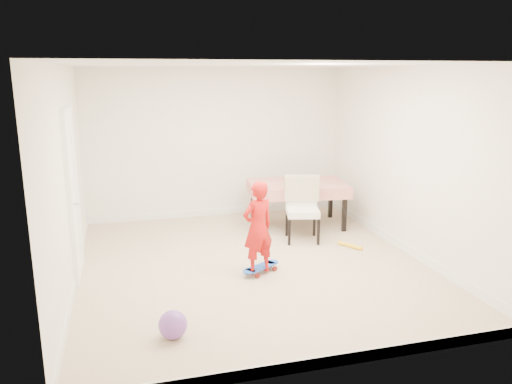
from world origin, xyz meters
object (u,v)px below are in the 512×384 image
object	(u,v)px
dining_table	(297,204)
skateboard	(261,269)
dining_chair	(303,209)
child	(258,230)
balloon	(173,325)

from	to	relation	value
dining_table	skateboard	xyz separation A→B (m)	(-1.13, -1.80, -0.32)
skateboard	dining_chair	bearing A→B (deg)	17.22
child	balloon	world-z (taller)	child
child	balloon	bearing A→B (deg)	27.39
dining_table	skateboard	distance (m)	2.15
balloon	dining_chair	bearing A→B (deg)	47.32
dining_chair	child	bearing A→B (deg)	-118.48
child	dining_table	bearing A→B (deg)	-142.06
balloon	dining_table	bearing A→B (deg)	52.69
dining_chair	skateboard	world-z (taller)	dining_chair
dining_chair	dining_table	bearing A→B (deg)	90.04
child	balloon	size ratio (longest dim) A/B	4.24
skateboard	child	xyz separation A→B (m)	(-0.06, -0.06, 0.55)
skateboard	child	bearing A→B (deg)	-165.64
dining_chair	balloon	xyz separation A→B (m)	(-2.21, -2.40, -0.35)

